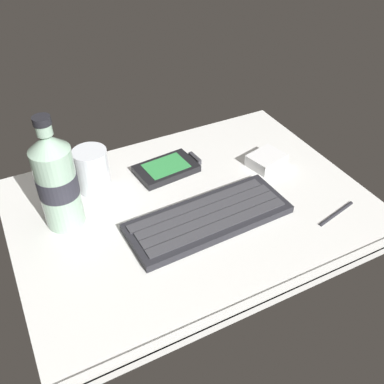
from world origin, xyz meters
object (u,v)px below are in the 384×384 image
Objects in this scene: keyboard at (209,218)px; water_bottle at (57,181)px; handheld_device at (169,168)px; stylus_pen at (336,213)px; charger_block at (266,160)px; juice_cup at (92,172)px.

keyboard is 1.41× the size of water_bottle.
handheld_device reaches higher than stylus_pen.
stylus_pen is at bearing -24.83° from water_bottle.
charger_block is (41.03, -1.82, -7.81)cm from water_bottle.
water_bottle is at bearing 152.92° from keyboard.
juice_cup is 0.41× the size of water_bottle.
handheld_device is 24.46cm from water_bottle.
juice_cup reaches higher than charger_block.
handheld_device is (0.07, 16.81, -0.08)cm from keyboard.
keyboard is 21.04cm from charger_block.
stylus_pen is (21.33, -8.79, -0.46)cm from keyboard.
handheld_device is 1.40× the size of stylus_pen.
handheld_device is 33.27cm from stylus_pen.
juice_cup is 1.21× the size of charger_block.
keyboard is 2.21× the size of handheld_device.
water_bottle is at bearing -136.98° from juice_cup.
juice_cup is 34.91cm from charger_block.
keyboard is 3.46× the size of juice_cup.
handheld_device is 20.01cm from charger_block.
keyboard is 26.35cm from water_bottle.
keyboard is 4.20× the size of charger_block.
keyboard is 16.81cm from handheld_device.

